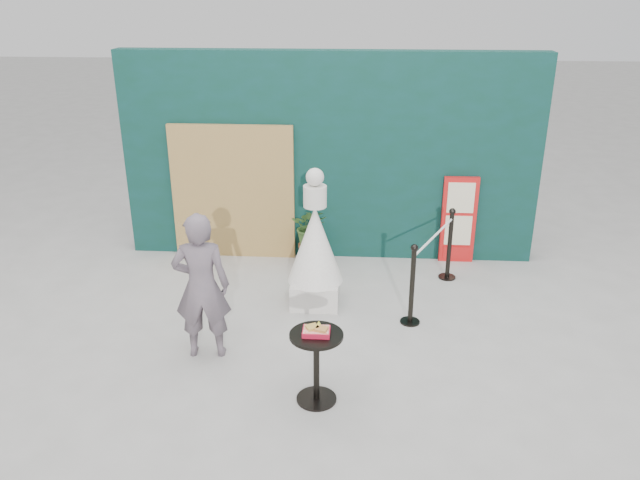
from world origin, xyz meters
The scene contains 10 objects.
ground centered at (0.00, 0.00, 0.00)m, with size 60.00×60.00×0.00m, color #ADAAA5.
back_wall centered at (0.00, 3.15, 1.50)m, with size 6.00×0.30×3.00m, color #0A3126.
bamboo_fence centered at (-1.40, 2.94, 1.00)m, with size 1.80×0.08×2.00m, color tan.
woman centered at (-1.20, 0.22, 0.83)m, with size 0.61×0.40×1.67m, color #685962.
menu_board centered at (1.90, 2.95, 0.65)m, with size 0.50×0.07×1.30m.
statue centered at (-0.08, 1.49, 0.74)m, with size 0.70×0.70×1.80m.
cafe_table centered at (0.09, -0.54, 0.50)m, with size 0.52×0.52×0.75m.
food_basket centered at (0.09, -0.54, 0.79)m, with size 0.26×0.19×0.11m.
planter centered at (-0.25, 2.74, 0.50)m, with size 0.51×0.44×0.86m.
stanchion_barrier centered at (1.41, 1.71, 0.49)m, with size 0.84×1.54×1.03m.
Camera 1 is at (0.48, -5.66, 3.82)m, focal length 35.00 mm.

